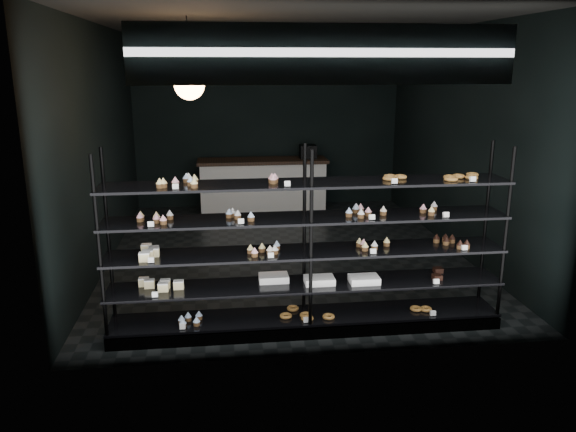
% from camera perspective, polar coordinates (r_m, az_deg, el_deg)
% --- Properties ---
extents(room, '(5.01, 6.01, 3.20)m').
position_cam_1_polar(room, '(7.86, -0.22, 7.33)').
color(room, black).
rests_on(room, ground).
extents(display_shelf, '(4.00, 0.50, 1.91)m').
position_cam_1_polar(display_shelf, '(5.72, 1.71, -5.75)').
color(display_shelf, black).
rests_on(display_shelf, room).
extents(signage, '(3.30, 0.05, 0.50)m').
position_cam_1_polar(signage, '(4.89, 3.93, 16.08)').
color(signage, '#0F0D44').
rests_on(signage, room).
extents(pendant_lamp, '(0.34, 0.34, 0.90)m').
position_cam_1_polar(pendant_lamp, '(6.54, -10.00, 13.03)').
color(pendant_lamp, black).
rests_on(pendant_lamp, room).
extents(service_counter, '(2.38, 0.65, 1.23)m').
position_cam_1_polar(service_counter, '(10.48, -2.51, 3.21)').
color(service_counter, beige).
rests_on(service_counter, room).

